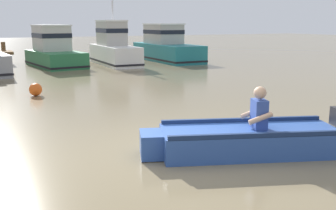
% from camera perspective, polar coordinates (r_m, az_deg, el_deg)
% --- Properties ---
extents(ground_plane, '(120.00, 120.00, 0.00)m').
position_cam_1_polar(ground_plane, '(7.16, 0.07, -6.57)').
color(ground_plane, '#7A6B4C').
extents(rowboat_with_person, '(3.63, 2.10, 1.19)m').
position_cam_1_polar(rowboat_with_person, '(7.08, 11.24, -4.91)').
color(rowboat_with_person, '#2D519E').
rests_on(rowboat_with_person, ground).
extents(moored_boat_green, '(2.58, 4.71, 2.18)m').
position_cam_1_polar(moored_boat_green, '(21.80, -16.24, 7.52)').
color(moored_boat_green, '#287042').
rests_on(moored_boat_green, ground).
extents(moored_boat_white, '(1.69, 5.05, 3.65)m').
position_cam_1_polar(moored_boat_white, '(22.21, -7.92, 8.20)').
color(moored_boat_white, white).
rests_on(moored_boat_white, ground).
extents(moored_boat_teal, '(2.09, 5.99, 2.23)m').
position_cam_1_polar(moored_boat_teal, '(24.15, -0.29, 8.44)').
color(moored_boat_teal, '#1E727A').
rests_on(moored_boat_teal, ground).
extents(mooring_buoy, '(0.41, 0.41, 0.41)m').
position_cam_1_polar(mooring_buoy, '(13.07, -18.68, 2.15)').
color(mooring_buoy, '#E55919').
rests_on(mooring_buoy, ground).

